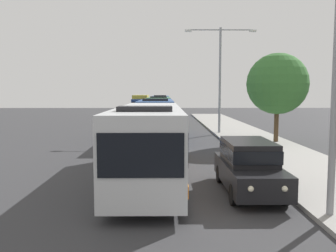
{
  "coord_description": "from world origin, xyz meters",
  "views": [
    {
      "loc": [
        -0.67,
        -2.6,
        3.67
      ],
      "look_at": [
        -0.48,
        16.5,
        1.85
      ],
      "focal_mm": 38.32,
      "sensor_mm": 36.0,
      "label": 1
    }
  ],
  "objects_px": {
    "white_suv": "(248,164)",
    "streetlamp_mid": "(220,69)",
    "bus_fourth_in_line": "(160,105)",
    "roadside_tree": "(277,84)",
    "bus_second_in_line": "(157,117)",
    "box_truck_oncoming": "(140,104)",
    "bus_lead": "(150,139)",
    "bus_middle": "(159,109)"
  },
  "relations": [
    {
      "from": "box_truck_oncoming",
      "to": "roadside_tree",
      "type": "bearing_deg",
      "value": -70.31
    },
    {
      "from": "bus_lead",
      "to": "white_suv",
      "type": "xyz_separation_m",
      "value": [
        3.7,
        -2.0,
        -0.66
      ]
    },
    {
      "from": "bus_lead",
      "to": "streetlamp_mid",
      "type": "relative_size",
      "value": 1.24
    },
    {
      "from": "bus_fourth_in_line",
      "to": "white_suv",
      "type": "distance_m",
      "value": 41.51
    },
    {
      "from": "bus_middle",
      "to": "box_truck_oncoming",
      "type": "bearing_deg",
      "value": 100.86
    },
    {
      "from": "bus_middle",
      "to": "white_suv",
      "type": "relative_size",
      "value": 2.18
    },
    {
      "from": "bus_second_in_line",
      "to": "bus_middle",
      "type": "distance_m",
      "value": 13.17
    },
    {
      "from": "bus_second_in_line",
      "to": "box_truck_oncoming",
      "type": "xyz_separation_m",
      "value": [
        -3.3,
        30.39,
        0.02
      ]
    },
    {
      "from": "white_suv",
      "to": "streetlamp_mid",
      "type": "bearing_deg",
      "value": 84.64
    },
    {
      "from": "bus_lead",
      "to": "box_truck_oncoming",
      "type": "distance_m",
      "value": 43.68
    },
    {
      "from": "bus_fourth_in_line",
      "to": "roadside_tree",
      "type": "bearing_deg",
      "value": -73.52
    },
    {
      "from": "bus_middle",
      "to": "streetlamp_mid",
      "type": "bearing_deg",
      "value": -62.13
    },
    {
      "from": "white_suv",
      "to": "bus_middle",
      "type": "bearing_deg",
      "value": 97.44
    },
    {
      "from": "streetlamp_mid",
      "to": "box_truck_oncoming",
      "type": "bearing_deg",
      "value": 107.6
    },
    {
      "from": "bus_second_in_line",
      "to": "roadside_tree",
      "type": "distance_m",
      "value": 9.36
    },
    {
      "from": "bus_fourth_in_line",
      "to": "roadside_tree",
      "type": "distance_m",
      "value": 30.31
    },
    {
      "from": "bus_second_in_line",
      "to": "box_truck_oncoming",
      "type": "height_order",
      "value": "bus_second_in_line"
    },
    {
      "from": "white_suv",
      "to": "box_truck_oncoming",
      "type": "relative_size",
      "value": 0.62
    },
    {
      "from": "bus_second_in_line",
      "to": "streetlamp_mid",
      "type": "distance_m",
      "value": 7.3
    },
    {
      "from": "box_truck_oncoming",
      "to": "streetlamp_mid",
      "type": "bearing_deg",
      "value": -72.4
    },
    {
      "from": "bus_second_in_line",
      "to": "streetlamp_mid",
      "type": "relative_size",
      "value": 1.2
    },
    {
      "from": "bus_middle",
      "to": "bus_fourth_in_line",
      "type": "relative_size",
      "value": 0.99
    },
    {
      "from": "bus_middle",
      "to": "streetlamp_mid",
      "type": "relative_size",
      "value": 1.19
    },
    {
      "from": "bus_middle",
      "to": "bus_fourth_in_line",
      "type": "xyz_separation_m",
      "value": [
        0.0,
        13.01,
        0.0
      ]
    },
    {
      "from": "streetlamp_mid",
      "to": "bus_middle",
      "type": "bearing_deg",
      "value": 117.87
    },
    {
      "from": "bus_fourth_in_line",
      "to": "streetlamp_mid",
      "type": "relative_size",
      "value": 1.2
    },
    {
      "from": "bus_second_in_line",
      "to": "bus_fourth_in_line",
      "type": "xyz_separation_m",
      "value": [
        -0.0,
        26.18,
        -0.0
      ]
    },
    {
      "from": "white_suv",
      "to": "bus_second_in_line",
      "type": "bearing_deg",
      "value": 103.71
    },
    {
      "from": "bus_fourth_in_line",
      "to": "roadside_tree",
      "type": "xyz_separation_m",
      "value": [
        8.57,
        -28.96,
        2.55
      ]
    },
    {
      "from": "bus_lead",
      "to": "roadside_tree",
      "type": "relative_size",
      "value": 1.78
    },
    {
      "from": "bus_fourth_in_line",
      "to": "box_truck_oncoming",
      "type": "xyz_separation_m",
      "value": [
        -3.3,
        4.21,
        0.02
      ]
    },
    {
      "from": "white_suv",
      "to": "box_truck_oncoming",
      "type": "distance_m",
      "value": 46.09
    },
    {
      "from": "box_truck_oncoming",
      "to": "streetlamp_mid",
      "type": "xyz_separation_m",
      "value": [
        8.7,
        -27.42,
        3.89
      ]
    },
    {
      "from": "white_suv",
      "to": "roadside_tree",
      "type": "bearing_deg",
      "value": 68.53
    },
    {
      "from": "bus_second_in_line",
      "to": "white_suv",
      "type": "xyz_separation_m",
      "value": [
        3.7,
        -15.16,
        -0.66
      ]
    },
    {
      "from": "bus_lead",
      "to": "box_truck_oncoming",
      "type": "height_order",
      "value": "bus_lead"
    },
    {
      "from": "bus_middle",
      "to": "bus_second_in_line",
      "type": "bearing_deg",
      "value": -90.0
    },
    {
      "from": "bus_second_in_line",
      "to": "streetlamp_mid",
      "type": "bearing_deg",
      "value": 28.79
    },
    {
      "from": "bus_lead",
      "to": "box_truck_oncoming",
      "type": "bearing_deg",
      "value": 94.34
    },
    {
      "from": "white_suv",
      "to": "roadside_tree",
      "type": "distance_m",
      "value": 13.68
    },
    {
      "from": "bus_fourth_in_line",
      "to": "white_suv",
      "type": "bearing_deg",
      "value": -84.89
    },
    {
      "from": "bus_second_in_line",
      "to": "roadside_tree",
      "type": "bearing_deg",
      "value": -17.99
    }
  ]
}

